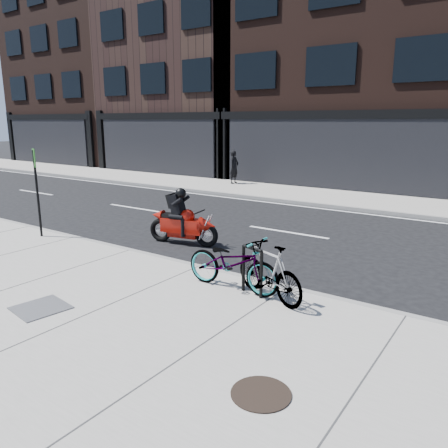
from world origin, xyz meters
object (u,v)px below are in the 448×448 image
Objects in this scene: bicycle_front at (233,263)px; utility_grate at (41,308)px; sign_post at (37,185)px; manhole_cover at (261,394)px; bicycle_rear at (269,271)px; motorcycle at (186,222)px; pedestrian at (234,167)px; bike_rack at (252,267)px.

utility_grate is (-2.03, -2.40, -0.47)m from bicycle_front.
sign_post reaches higher than utility_grate.
manhole_cover is 8.43m from sign_post.
bicycle_rear reaches higher than utility_grate.
motorcycle is 3.83m from sign_post.
bicycle_front is 3.17m from utility_grate.
bicycle_front is at bearing 129.59° from manhole_cover.
motorcycle is 1.23× the size of pedestrian.
sign_post reaches higher than motorcycle.
manhole_cover is (1.54, -2.34, -0.48)m from bike_rack.
utility_grate is at bearing 139.07° from bicycle_front.
motorcycle reaches higher than bike_rack.
motorcycle is at bearing -99.87° from bicycle_rear.
motorcycle is (-3.49, 2.08, -0.03)m from bicycle_rear.
pedestrian is at bearing -123.16° from bicycle_rear.
bicycle_front is (-0.39, 0.00, -0.01)m from bike_rack.
sign_post is at bearing 146.85° from utility_grate.
bike_rack is at bearing -44.59° from motorcycle.
bicycle_front is 2.75× the size of manhole_cover.
sign_post is (1.29, -10.83, 0.55)m from pedestrian.
bike_rack is 0.53× the size of bicycle_rear.
pedestrian is at bearing 124.87° from bike_rack.
motorcycle reaches higher than bicycle_rear.
motorcycle is (-2.78, 2.08, -0.03)m from bicycle_front.
sign_post is at bearing 178.21° from bike_rack.
bike_rack is 3.44m from utility_grate.
bicycle_rear is 0.72× the size of sign_post.
utility_grate is at bearing -91.86° from motorcycle.
bicycle_front is 1.19× the size of pedestrian.
pedestrian is 2.32× the size of manhole_cover.
manhole_cover is (1.93, -2.34, -0.47)m from bicycle_front.
bike_rack is 3.79m from motorcycle.
bicycle_front is at bearing -69.13° from bicycle_rear.
motorcycle reaches higher than manhole_cover.
pedestrian is 16.26m from manhole_cover.
manhole_cover and utility_grate have the same top height.
bicycle_rear is 13.64m from pedestrian.
pedestrian reaches higher than bicycle_front.
sign_post reaches higher than bike_rack.
pedestrian is 14.44m from utility_grate.
pedestrian is (-8.01, 11.03, 0.29)m from bicycle_rear.
motorcycle is at bearing -154.04° from pedestrian.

